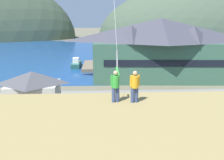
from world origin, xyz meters
name	(u,v)px	position (x,y,z in m)	size (l,w,h in m)	color
ground_plane	(121,144)	(0.00, 0.00, 0.00)	(600.00, 600.00, 0.00)	#66604C
parking_lot_pad	(117,119)	(0.00, 5.00, 0.05)	(40.00, 20.00, 0.10)	gray
bay_water	(106,51)	(0.00, 60.00, 0.01)	(360.00, 84.00, 0.03)	navy
far_hill_east_peak	(181,39)	(43.95, 111.00, 0.00)	(94.11, 70.75, 55.35)	#42513D
harbor_lodge	(160,48)	(8.69, 21.91, 5.69)	(24.73, 11.12, 10.71)	#38604C
storage_shed_near_lot	(33,90)	(-9.63, 8.35, 2.41)	(6.30, 4.73, 4.64)	beige
wharf_dock	(90,66)	(-4.09, 32.89, 0.35)	(3.20, 10.84, 0.70)	#70604C
moored_boat_wharfside	(76,64)	(-7.34, 33.61, 0.72)	(1.90, 5.84, 2.16)	#23564C
moored_boat_outer_mooring	(105,64)	(-0.82, 32.58, 0.72)	(1.92, 5.99, 2.16)	navy
parked_car_front_row_silver	(126,106)	(1.15, 6.24, 1.06)	(4.35, 2.35, 1.82)	red
parked_car_back_row_right	(223,133)	(8.70, -0.45, 1.06)	(4.27, 2.19, 1.82)	black
parked_car_mid_row_center	(78,108)	(-4.23, 5.84, 1.06)	(4.32, 2.30, 1.82)	black
parked_car_mid_row_near	(75,137)	(-3.81, -0.54, 1.06)	(4.26, 2.17, 1.82)	black
parking_light_pole	(117,73)	(0.36, 10.56, 3.86)	(0.24, 0.78, 6.46)	#ADADB2
person_kite_flyer	(116,85)	(-0.85, -5.85, 7.00)	(0.52, 0.70, 1.86)	#384770
person_companion	(135,86)	(0.17, -5.96, 6.98)	(0.54, 0.40, 1.74)	#384770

